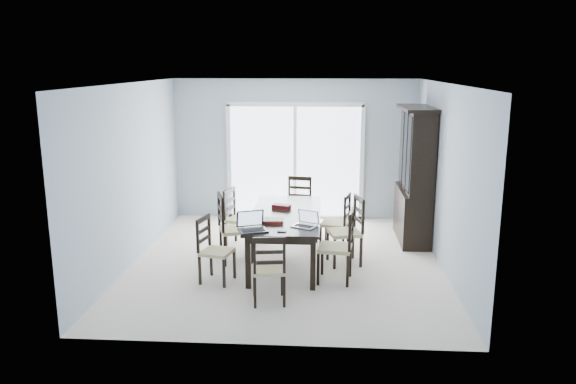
# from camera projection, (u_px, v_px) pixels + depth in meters

# --- Properties ---
(floor) EXTENTS (5.00, 5.00, 0.00)m
(floor) POSITION_uv_depth(u_px,v_px,m) (286.00, 262.00, 8.28)
(floor) COLOR silver
(floor) RESTS_ON ground
(ceiling) EXTENTS (5.00, 5.00, 0.00)m
(ceiling) POSITION_uv_depth(u_px,v_px,m) (286.00, 83.00, 7.70)
(ceiling) COLOR white
(ceiling) RESTS_ON back_wall
(back_wall) EXTENTS (4.50, 0.02, 2.60)m
(back_wall) POSITION_uv_depth(u_px,v_px,m) (295.00, 150.00, 10.43)
(back_wall) COLOR #99A7B7
(back_wall) RESTS_ON floor
(wall_left) EXTENTS (0.02, 5.00, 2.60)m
(wall_left) POSITION_uv_depth(u_px,v_px,m) (131.00, 174.00, 8.14)
(wall_left) COLOR #99A7B7
(wall_left) RESTS_ON floor
(wall_right) EXTENTS (0.02, 5.00, 2.60)m
(wall_right) POSITION_uv_depth(u_px,v_px,m) (446.00, 178.00, 7.85)
(wall_right) COLOR #99A7B7
(wall_right) RESTS_ON floor
(balcony) EXTENTS (4.50, 2.00, 0.10)m
(balcony) POSITION_uv_depth(u_px,v_px,m) (297.00, 207.00, 11.70)
(balcony) COLOR gray
(balcony) RESTS_ON ground
(railing) EXTENTS (4.50, 0.06, 1.10)m
(railing) POSITION_uv_depth(u_px,v_px,m) (300.00, 170.00, 12.54)
(railing) COLOR #99999E
(railing) RESTS_ON balcony
(dining_table) EXTENTS (1.00, 2.20, 0.75)m
(dining_table) POSITION_uv_depth(u_px,v_px,m) (286.00, 218.00, 8.13)
(dining_table) COLOR black
(dining_table) RESTS_ON floor
(china_hutch) EXTENTS (0.50, 1.38, 2.20)m
(china_hutch) POSITION_uv_depth(u_px,v_px,m) (415.00, 176.00, 9.13)
(china_hutch) COLOR black
(china_hutch) RESTS_ON floor
(sliding_door) EXTENTS (2.52, 0.05, 2.18)m
(sliding_door) POSITION_uv_depth(u_px,v_px,m) (295.00, 161.00, 10.45)
(sliding_door) COLOR silver
(sliding_door) RESTS_ON floor
(chair_left_near) EXTENTS (0.48, 0.47, 1.02)m
(chair_left_near) POSITION_uv_depth(u_px,v_px,m) (211.00, 242.00, 7.47)
(chair_left_near) COLOR black
(chair_left_near) RESTS_ON floor
(chair_left_mid) EXTENTS (0.57, 0.57, 1.18)m
(chair_left_mid) POSITION_uv_depth(u_px,v_px,m) (229.00, 221.00, 8.20)
(chair_left_mid) COLOR black
(chair_left_mid) RESTS_ON floor
(chair_left_far) EXTENTS (0.51, 0.50, 1.07)m
(chair_left_far) POSITION_uv_depth(u_px,v_px,m) (236.00, 211.00, 8.95)
(chair_left_far) COLOR black
(chair_left_far) RESTS_ON floor
(chair_right_near) EXTENTS (0.49, 0.48, 1.14)m
(chair_right_near) POSITION_uv_depth(u_px,v_px,m) (342.00, 238.00, 7.44)
(chair_right_near) COLOR black
(chair_right_near) RESTS_ON floor
(chair_right_mid) EXTENTS (0.54, 0.53, 1.15)m
(chair_right_mid) POSITION_uv_depth(u_px,v_px,m) (351.00, 223.00, 8.13)
(chair_right_mid) COLOR black
(chair_right_mid) RESTS_ON floor
(chair_right_far) EXTENTS (0.49, 0.48, 1.05)m
(chair_right_far) POSITION_uv_depth(u_px,v_px,m) (341.00, 216.00, 8.70)
(chair_right_far) COLOR black
(chair_right_far) RESTS_ON floor
(chair_end_near) EXTENTS (0.44, 0.45, 1.03)m
(chair_end_near) POSITION_uv_depth(u_px,v_px,m) (269.00, 262.00, 6.71)
(chair_end_near) COLOR black
(chair_end_near) RESTS_ON floor
(chair_end_far) EXTENTS (0.48, 0.49, 1.11)m
(chair_end_far) POSITION_uv_depth(u_px,v_px,m) (299.00, 199.00, 9.67)
(chair_end_far) COLOR black
(chair_end_far) RESTS_ON floor
(laptop_dark) EXTENTS (0.43, 0.37, 0.25)m
(laptop_dark) POSITION_uv_depth(u_px,v_px,m) (253.00, 227.00, 7.23)
(laptop_dark) COLOR black
(laptop_dark) RESTS_ON dining_table
(laptop_silver) EXTENTS (0.37, 0.32, 0.21)m
(laptop_silver) POSITION_uv_depth(u_px,v_px,m) (304.00, 223.00, 7.43)
(laptop_silver) COLOR #B9B9BC
(laptop_silver) RESTS_ON dining_table
(book_stack) EXTENTS (0.30, 0.24, 0.05)m
(book_stack) POSITION_uv_depth(u_px,v_px,m) (273.00, 221.00, 7.65)
(book_stack) COLOR maroon
(book_stack) RESTS_ON dining_table
(cell_phone) EXTENTS (0.12, 0.07, 0.01)m
(cell_phone) POSITION_uv_depth(u_px,v_px,m) (282.00, 232.00, 7.22)
(cell_phone) COLOR black
(cell_phone) RESTS_ON dining_table
(game_box) EXTENTS (0.29, 0.21, 0.07)m
(game_box) POSITION_uv_depth(u_px,v_px,m) (281.00, 207.00, 8.35)
(game_box) COLOR #430D0D
(game_box) RESTS_ON dining_table
(hot_tub) EXTENTS (1.79, 1.62, 0.88)m
(hot_tub) POSITION_uv_depth(u_px,v_px,m) (278.00, 183.00, 11.67)
(hot_tub) COLOR maroon
(hot_tub) RESTS_ON balcony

